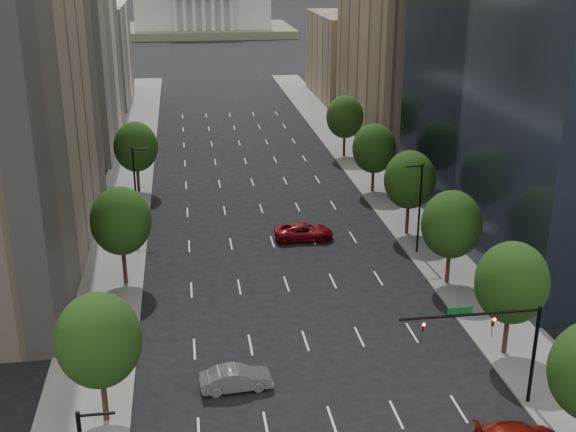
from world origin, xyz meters
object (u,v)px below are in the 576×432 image
traffic_signal (499,336)px  car_silver (236,378)px  capitol (202,8)px  car_red_far (304,232)px

traffic_signal → car_silver: traffic_signal is taller
car_silver → capitol: bearing=-6.0°
capitol → traffic_signal: bearing=-87.3°
capitol → car_red_far: (3.24, -189.54, -7.75)m
capitol → car_red_far: 189.73m
traffic_signal → capitol: bearing=92.7°
traffic_signal → capitol: capitol is taller
traffic_signal → capitol: size_ratio=0.15×
traffic_signal → car_silver: (-16.19, 4.38, -4.38)m
car_red_far → car_silver: bearing=162.7°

